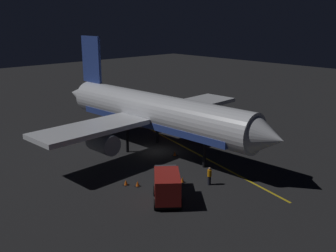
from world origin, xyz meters
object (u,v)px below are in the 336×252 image
(traffic_cone_near_right, at_px, (138,184))
(traffic_cone_far, at_px, (175,154))
(catering_truck, at_px, (194,119))
(traffic_cone_near_left, at_px, (126,183))
(baggage_truck, at_px, (167,185))
(traffic_cone_under_wing, at_px, (182,180))
(ground_crew_worker, at_px, (209,176))
(airliner, at_px, (152,112))

(traffic_cone_near_right, xyz_separation_m, traffic_cone_far, (-8.32, -3.57, 0.00))
(catering_truck, height_order, traffic_cone_near_left, catering_truck)
(baggage_truck, distance_m, traffic_cone_under_wing, 3.95)
(catering_truck, height_order, traffic_cone_near_right, catering_truck)
(ground_crew_worker, bearing_deg, airliner, -103.40)
(traffic_cone_near_left, distance_m, traffic_cone_under_wing, 5.35)
(traffic_cone_near_right, xyz_separation_m, traffic_cone_under_wing, (-3.67, 2.22, 0.00))
(airliner, bearing_deg, traffic_cone_near_left, 34.43)
(traffic_cone_near_left, height_order, traffic_cone_near_right, same)
(traffic_cone_near_left, bearing_deg, ground_crew_worker, 137.39)
(baggage_truck, bearing_deg, traffic_cone_near_left, -80.21)
(catering_truck, xyz_separation_m, traffic_cone_far, (9.97, 6.27, -1.03))
(airliner, distance_m, traffic_cone_near_right, 11.15)
(ground_crew_worker, distance_m, traffic_cone_far, 8.54)
(traffic_cone_under_wing, distance_m, traffic_cone_far, 7.42)
(airliner, xyz_separation_m, traffic_cone_far, (-0.56, 3.14, -4.37))
(airliner, distance_m, traffic_cone_near_left, 11.06)
(airliner, relative_size, traffic_cone_near_right, 60.58)
(catering_truck, distance_m, traffic_cone_near_right, 20.79)
(ground_crew_worker, relative_size, traffic_cone_near_right, 3.16)
(airliner, xyz_separation_m, ground_crew_worker, (2.63, 11.04, -3.73))
(traffic_cone_near_right, height_order, traffic_cone_under_wing, same)
(baggage_truck, relative_size, traffic_cone_near_left, 10.12)
(baggage_truck, bearing_deg, ground_crew_worker, 173.59)
(catering_truck, distance_m, traffic_cone_far, 11.82)
(ground_crew_worker, bearing_deg, traffic_cone_far, -112.00)
(traffic_cone_near_left, relative_size, traffic_cone_near_right, 1.00)
(traffic_cone_under_wing, bearing_deg, catering_truck, -140.48)
(traffic_cone_near_right, bearing_deg, ground_crew_worker, 139.81)
(traffic_cone_far, bearing_deg, traffic_cone_near_left, 16.25)
(catering_truck, relative_size, ground_crew_worker, 3.63)
(traffic_cone_near_left, xyz_separation_m, traffic_cone_under_wing, (-4.30, 3.18, 0.00))
(traffic_cone_near_right, bearing_deg, traffic_cone_near_left, -56.92)
(catering_truck, height_order, traffic_cone_far, catering_truck)
(catering_truck, height_order, ground_crew_worker, catering_truck)
(baggage_truck, bearing_deg, airliner, -125.81)
(ground_crew_worker, height_order, traffic_cone_under_wing, ground_crew_worker)
(traffic_cone_under_wing, bearing_deg, ground_crew_worker, 124.55)
(baggage_truck, relative_size, traffic_cone_far, 10.12)
(traffic_cone_near_right, relative_size, traffic_cone_under_wing, 1.00)
(airliner, xyz_separation_m, traffic_cone_near_left, (8.38, 5.75, -4.37))
(baggage_truck, xyz_separation_m, traffic_cone_near_right, (0.19, -3.78, -1.03))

